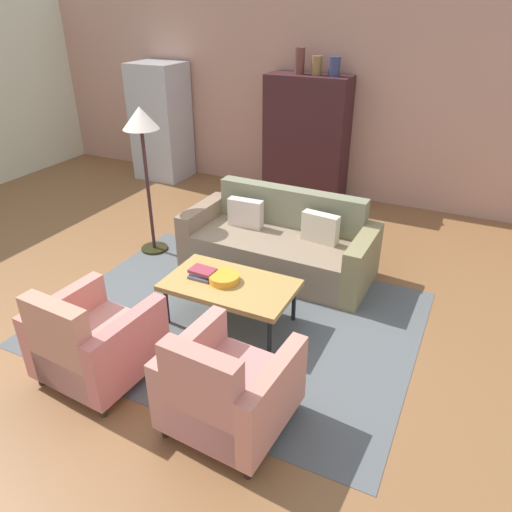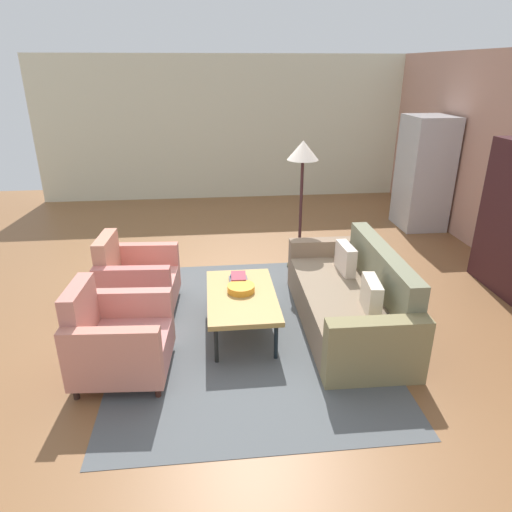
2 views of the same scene
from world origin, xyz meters
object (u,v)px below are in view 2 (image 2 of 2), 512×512
object	(u,v)px
fruit_bowl	(241,288)
floor_lamp	(303,163)
armchair_left	(134,281)
couch	(354,300)
armchair_right	(115,340)
book_stack	(238,279)
coffee_table	(242,297)
refrigerator	(424,173)

from	to	relation	value
fruit_bowl	floor_lamp	world-z (taller)	floor_lamp
armchair_left	fruit_bowl	bearing A→B (deg)	68.84
couch	armchair_right	size ratio (longest dim) A/B	2.40
armchair_right	floor_lamp	world-z (taller)	floor_lamp
fruit_bowl	book_stack	size ratio (longest dim) A/B	1.17
armchair_left	book_stack	size ratio (longest dim) A/B	3.66
coffee_table	book_stack	world-z (taller)	book_stack
coffee_table	armchair_left	distance (m)	1.31
coffee_table	fruit_bowl	size ratio (longest dim) A/B	4.25
refrigerator	coffee_table	bearing A→B (deg)	-47.06
book_stack	floor_lamp	distance (m)	1.85
coffee_table	armchair_right	world-z (taller)	armchair_right
couch	refrigerator	xyz separation A→B (m)	(-3.07, 2.11, 0.64)
fruit_bowl	floor_lamp	size ratio (longest dim) A/B	0.16
armchair_left	armchair_right	xyz separation A→B (m)	(1.20, 0.00, 0.00)
book_stack	fruit_bowl	bearing A→B (deg)	2.76
couch	armchair_left	distance (m)	2.43
couch	armchair_right	xyz separation A→B (m)	(0.59, -2.35, 0.06)
armchair_left	fruit_bowl	size ratio (longest dim) A/B	3.12
armchair_right	refrigerator	xyz separation A→B (m)	(-3.66, 4.46, 0.58)
armchair_right	fruit_bowl	size ratio (longest dim) A/B	3.12
fruit_bowl	book_stack	bearing A→B (deg)	-177.24
armchair_left	fruit_bowl	world-z (taller)	armchair_left
coffee_table	refrigerator	bearing A→B (deg)	132.94
fruit_bowl	refrigerator	world-z (taller)	refrigerator
coffee_table	fruit_bowl	world-z (taller)	fruit_bowl
armchair_right	floor_lamp	bearing A→B (deg)	140.00
armchair_right	book_stack	size ratio (longest dim) A/B	3.66
book_stack	couch	bearing A→B (deg)	76.62
couch	armchair_right	bearing A→B (deg)	105.20
couch	fruit_bowl	world-z (taller)	couch
book_stack	armchair_left	bearing A→B (deg)	-105.54
refrigerator	armchair_right	bearing A→B (deg)	-50.63
coffee_table	floor_lamp	world-z (taller)	floor_lamp
couch	book_stack	world-z (taller)	couch
refrigerator	armchair_left	bearing A→B (deg)	-61.12
armchair_right	book_stack	world-z (taller)	armchair_right
armchair_left	couch	bearing A→B (deg)	79.39
armchair_left	floor_lamp	world-z (taller)	floor_lamp
coffee_table	refrigerator	distance (m)	4.53
armchair_right	refrigerator	size ratio (longest dim) A/B	0.48
armchair_right	coffee_table	bearing A→B (deg)	120.97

